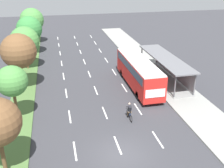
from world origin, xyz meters
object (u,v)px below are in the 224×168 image
object	(u,v)px
bus_shelter	(167,66)
median_tree_second	(12,81)
median_tree_third	(19,51)
median_tree_farthest	(32,20)
median_tree_fourth	(25,41)
median_tree_fifth	(29,29)
bus	(138,71)
cyclist	(129,112)

from	to	relation	value
bus_shelter	median_tree_second	world-z (taller)	median_tree_second
median_tree_third	median_tree_farthest	size ratio (longest dim) A/B	1.01
median_tree_second	median_tree_fourth	bearing A→B (deg)	90.03
bus_shelter	median_tree_fifth	world-z (taller)	median_tree_fifth
bus	median_tree_fifth	xyz separation A→B (m)	(-13.38, 16.74, 2.21)
median_tree_fourth	median_tree_farthest	size ratio (longest dim) A/B	0.91
median_tree_second	bus	bearing A→B (deg)	21.07
bus_shelter	median_tree_fifth	distance (m)	23.49
cyclist	median_tree_third	distance (m)	14.54
median_tree_third	bus_shelter	bearing A→B (deg)	-2.07
median_tree_third	cyclist	bearing A→B (deg)	-41.78
median_tree_fifth	cyclist	bearing A→B (deg)	-66.95
bus_shelter	median_tree_farthest	xyz separation A→B (m)	(-17.58, 22.62, 2.62)
bus	median_tree_fifth	distance (m)	21.54
bus	median_tree_fourth	size ratio (longest dim) A/B	1.88
median_tree_second	median_tree_fourth	world-z (taller)	median_tree_fourth
cyclist	median_tree_fifth	size ratio (longest dim) A/B	0.29
median_tree_third	median_tree_fifth	xyz separation A→B (m)	(0.23, 14.65, -0.48)
bus	median_tree_fifth	bearing A→B (deg)	128.63
median_tree_third	median_tree_second	bearing A→B (deg)	-89.83
bus_shelter	cyclist	distance (m)	11.49
bus	median_tree_fourth	world-z (taller)	median_tree_fourth
bus	median_tree_third	distance (m)	14.03
cyclist	median_tree_second	xyz separation A→B (m)	(-10.41, 2.00, 3.29)
bus	median_tree_second	distance (m)	14.70
bus	median_tree_second	size ratio (longest dim) A/B	2.09
median_tree_second	median_tree_third	world-z (taller)	median_tree_third
cyclist	median_tree_fifth	world-z (taller)	median_tree_fifth
cyclist	median_tree_second	bearing A→B (deg)	169.14
median_tree_fifth	bus_shelter	bearing A→B (deg)	-40.90
median_tree_second	bus_shelter	bearing A→B (deg)	20.49
cyclist	median_tree_farthest	distance (m)	33.10
bus_shelter	cyclist	world-z (taller)	bus_shelter
median_tree_third	bus	bearing A→B (deg)	-8.74
median_tree_second	median_tree_fourth	distance (m)	14.65
median_tree_second	median_tree_fifth	distance (m)	21.98
cyclist	median_tree_second	size ratio (longest dim) A/B	0.34
bus_shelter	median_tree_third	bearing A→B (deg)	177.93
median_tree_fifth	median_tree_farthest	distance (m)	7.33
median_tree_third	median_tree_fourth	distance (m)	7.36
median_tree_fourth	cyclist	bearing A→B (deg)	-57.96
median_tree_fourth	median_tree_fifth	xyz separation A→B (m)	(0.22, 7.33, 0.19)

